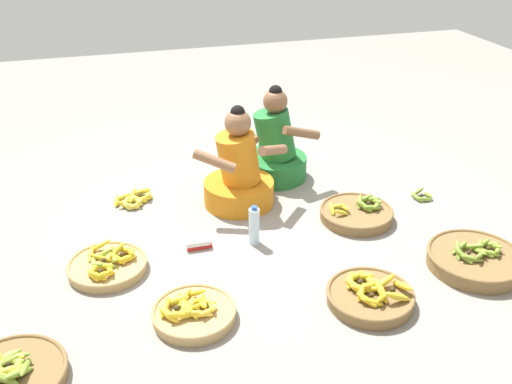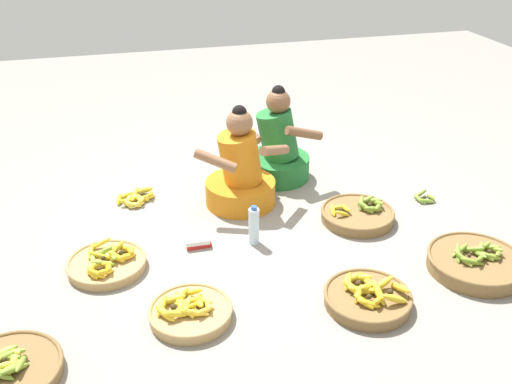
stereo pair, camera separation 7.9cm
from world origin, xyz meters
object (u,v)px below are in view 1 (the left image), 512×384
(banana_basket_front_right, at_px, (193,312))
(loose_bananas_mid_left, at_px, (135,199))
(vendor_woman_front, at_px, (239,174))
(banana_basket_near_bicycle, at_px, (357,213))
(water_bottle, at_px, (254,226))
(banana_basket_near_vendor, at_px, (108,265))
(banana_basket_back_right, at_px, (475,259))
(packet_carton_stack, at_px, (199,244))
(banana_basket_front_left, at_px, (370,295))
(banana_basket_back_center, at_px, (11,375))
(vendor_woman_behind, at_px, (274,149))
(loose_bananas_mid_right, at_px, (422,196))

(banana_basket_front_right, distance_m, loose_bananas_mid_left, 1.44)
(banana_basket_front_right, relative_size, loose_bananas_mid_left, 1.50)
(vendor_woman_front, height_order, banana_basket_near_bicycle, vendor_woman_front)
(banana_basket_front_right, bearing_deg, water_bottle, 50.14)
(banana_basket_near_vendor, distance_m, banana_basket_back_right, 2.28)
(banana_basket_front_right, distance_m, banana_basket_back_right, 1.78)
(packet_carton_stack, bearing_deg, loose_bananas_mid_left, 114.39)
(vendor_woman_front, relative_size, banana_basket_front_left, 1.53)
(banana_basket_back_center, relative_size, loose_bananas_mid_left, 1.72)
(banana_basket_back_right, bearing_deg, banana_basket_front_left, -170.25)
(vendor_woman_front, relative_size, banana_basket_back_right, 1.30)
(vendor_woman_behind, relative_size, banana_basket_near_bicycle, 1.48)
(banana_basket_back_right, bearing_deg, vendor_woman_behind, 117.53)
(vendor_woman_behind, xyz_separation_m, loose_bananas_mid_left, (-1.14, -0.12, -0.22))
(packet_carton_stack, bearing_deg, banana_basket_front_right, -103.76)
(loose_bananas_mid_right, bearing_deg, banana_basket_near_vendor, -173.18)
(loose_bananas_mid_left, bearing_deg, banana_basket_back_center, -114.71)
(loose_bananas_mid_right, bearing_deg, vendor_woman_behind, 145.11)
(water_bottle, bearing_deg, banana_basket_back_right, -27.62)
(banana_basket_front_left, bearing_deg, banana_basket_near_vendor, 152.52)
(vendor_woman_behind, height_order, packet_carton_stack, vendor_woman_behind)
(banana_basket_back_center, bearing_deg, vendor_woman_behind, 42.75)
(vendor_woman_behind, distance_m, loose_bananas_mid_left, 1.17)
(banana_basket_front_right, height_order, loose_bananas_mid_right, banana_basket_front_right)
(banana_basket_back_right, distance_m, loose_bananas_mid_left, 2.42)
(vendor_woman_front, relative_size, vendor_woman_behind, 0.99)
(loose_bananas_mid_right, relative_size, packet_carton_stack, 0.89)
(banana_basket_near_bicycle, xyz_separation_m, water_bottle, (-0.79, -0.09, 0.08))
(banana_basket_back_center, distance_m, packet_carton_stack, 1.40)
(vendor_woman_front, xyz_separation_m, vendor_woman_behind, (0.39, 0.35, 0.00))
(vendor_woman_front, distance_m, loose_bananas_mid_right, 1.41)
(vendor_woman_behind, bearing_deg, banana_basket_near_bicycle, -66.32)
(loose_bananas_mid_right, xyz_separation_m, packet_carton_stack, (-1.76, -0.19, 0.01))
(banana_basket_front_left, height_order, loose_bananas_mid_left, banana_basket_front_left)
(banana_basket_near_vendor, distance_m, banana_basket_front_left, 1.60)
(loose_bananas_mid_left, bearing_deg, packet_carton_stack, -65.61)
(banana_basket_back_right, bearing_deg, packet_carton_stack, 156.79)
(banana_basket_back_center, relative_size, loose_bananas_mid_right, 3.48)
(vendor_woman_behind, xyz_separation_m, packet_carton_stack, (-0.80, -0.86, -0.22))
(vendor_woman_front, relative_size, banana_basket_back_center, 1.44)
(vendor_woman_front, xyz_separation_m, banana_basket_front_right, (-0.58, -1.20, -0.20))
(banana_basket_near_vendor, relative_size, loose_bananas_mid_right, 3.21)
(vendor_woman_front, distance_m, banana_basket_front_left, 1.42)
(banana_basket_front_right, bearing_deg, banana_basket_near_vendor, 125.46)
(banana_basket_near_vendor, distance_m, loose_bananas_mid_left, 0.87)
(banana_basket_near_vendor, height_order, water_bottle, water_bottle)
(banana_basket_back_right, xyz_separation_m, banana_basket_back_center, (-2.70, -0.19, -0.01))
(packet_carton_stack, bearing_deg, banana_basket_front_left, -44.93)
(banana_basket_front_right, height_order, banana_basket_near_bicycle, banana_basket_near_bicycle)
(vendor_woman_front, distance_m, vendor_woman_behind, 0.52)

